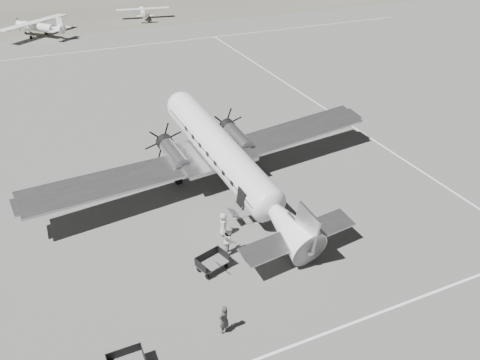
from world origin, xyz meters
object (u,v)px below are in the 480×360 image
(light_plane_left, at_px, (38,28))
(light_plane_right, at_px, (143,13))
(ramp_agent, at_px, (230,240))
(dc3_airliner, at_px, (228,161))
(ground_crew, at_px, (224,319))
(passenger, at_px, (223,224))
(baggage_cart_near, at_px, (212,263))

(light_plane_left, xyz_separation_m, light_plane_right, (17.17, 5.59, -0.31))
(ramp_agent, bearing_deg, dc3_airliner, 3.78)
(ground_crew, height_order, ramp_agent, ramp_agent)
(light_plane_left, height_order, light_plane_right, light_plane_left)
(light_plane_left, relative_size, light_plane_right, 1.33)
(ramp_agent, xyz_separation_m, passenger, (0.32, 1.77, -0.18))
(light_plane_right, xyz_separation_m, ramp_agent, (-10.35, -62.89, 0.03))
(baggage_cart_near, xyz_separation_m, ground_crew, (-1.05, -4.32, 0.33))
(light_plane_left, distance_m, light_plane_right, 18.06)
(dc3_airliner, xyz_separation_m, ground_crew, (-4.93, -11.28, -1.74))
(light_plane_right, bearing_deg, light_plane_left, -153.00)
(ramp_agent, distance_m, passenger, 1.81)
(dc3_airliner, distance_m, ground_crew, 12.44)
(baggage_cart_near, bearing_deg, ground_crew, -120.99)
(light_plane_left, xyz_separation_m, passenger, (7.14, -55.52, -0.46))
(light_plane_right, bearing_deg, baggage_cart_near, -91.51)
(light_plane_right, distance_m, ground_crew, 69.33)
(baggage_cart_near, height_order, ground_crew, ground_crew)
(light_plane_left, height_order, baggage_cart_near, light_plane_left)
(light_plane_right, relative_size, ground_crew, 5.46)
(passenger, bearing_deg, light_plane_left, 27.55)
(dc3_airliner, distance_m, ramp_agent, 6.70)
(ground_crew, distance_m, ramp_agent, 5.81)
(ground_crew, xyz_separation_m, passenger, (2.82, 7.02, -0.04))
(dc3_airliner, bearing_deg, ground_crew, -121.05)
(dc3_airliner, bearing_deg, baggage_cart_near, -126.58)
(light_plane_left, relative_size, passenger, 7.60)
(dc3_airliner, relative_size, ramp_agent, 13.93)
(light_plane_right, bearing_deg, passenger, -90.36)
(light_plane_left, xyz_separation_m, ground_crew, (4.32, -62.54, -0.42))
(dc3_airliner, relative_size, baggage_cart_near, 15.27)
(dc3_airliner, relative_size, ground_crew, 16.32)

